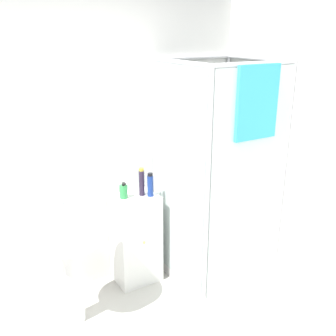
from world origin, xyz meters
The scene contains 7 objects.
wall_back centered at (0.00, 1.70, 1.25)m, with size 6.40×0.06×2.50m, color white.
shower_enclosure centered at (1.19, 1.17, 0.57)m, with size 0.84×0.87×1.99m.
vanity_cabinet centered at (0.56, 1.51, 0.42)m, with size 0.40×0.33×0.84m.
sink centered at (-0.11, 1.26, 0.67)m, with size 0.49×0.49×1.00m.
soap_dispenser centered at (0.46, 1.52, 0.90)m, with size 0.07×0.07×0.15m.
shampoo_bottle_tall_black centered at (0.62, 1.50, 0.96)m, with size 0.05×0.05×0.25m.
shampoo_bottle_blue centered at (0.68, 1.44, 0.94)m, with size 0.05×0.05×0.21m.
Camera 1 is at (-0.81, -1.34, 2.20)m, focal length 42.00 mm.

